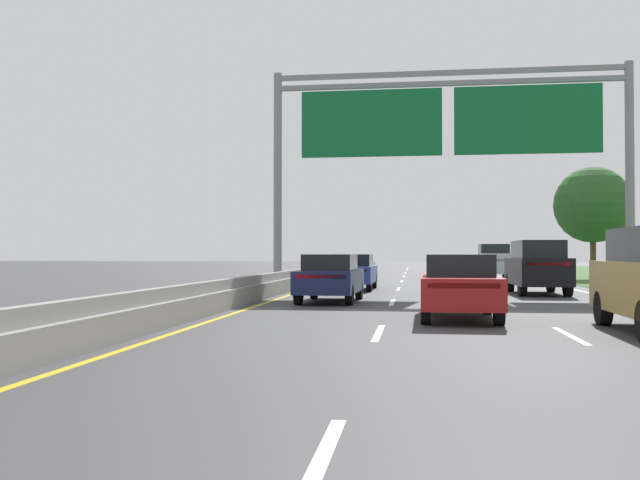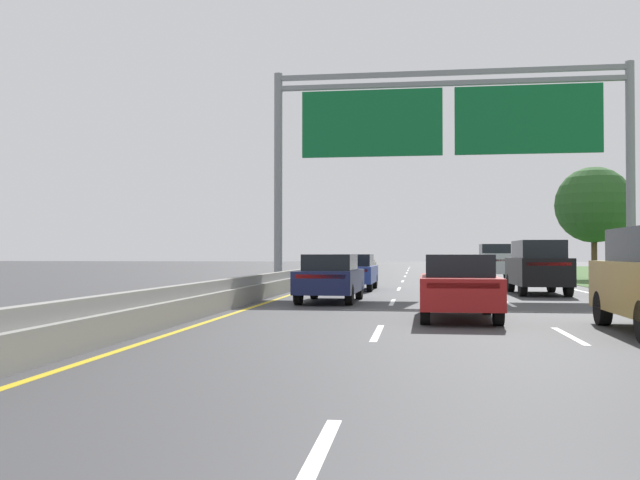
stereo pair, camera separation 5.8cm
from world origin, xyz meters
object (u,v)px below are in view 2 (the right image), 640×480
object	(u,v)px
car_red_centre_lane_sedan	(458,285)
roadside_tree_far	(594,205)
car_navy_left_lane_sedan	(330,277)
pickup_truck_silver	(496,262)
car_black_right_lane_suv	(538,266)
car_blue_left_lane_sedan	(354,271)
overhead_sign_gantry	(449,132)

from	to	relation	value
car_red_centre_lane_sedan	roadside_tree_far	size ratio (longest dim) A/B	0.62
car_navy_left_lane_sedan	roadside_tree_far	size ratio (longest dim) A/B	0.62
pickup_truck_silver	car_black_right_lane_suv	xyz separation A→B (m)	(-0.12, -15.54, 0.02)
car_blue_left_lane_sedan	roadside_tree_far	bearing A→B (deg)	-41.42
pickup_truck_silver	roadside_tree_far	bearing A→B (deg)	-71.15
overhead_sign_gantry	roadside_tree_far	xyz separation A→B (m)	(9.79, 16.25, -2.08)
car_black_right_lane_suv	car_red_centre_lane_sedan	xyz separation A→B (m)	(-3.73, -11.15, -0.28)
pickup_truck_silver	roadside_tree_far	size ratio (longest dim) A/B	0.76
car_black_right_lane_suv	car_blue_left_lane_sedan	size ratio (longest dim) A/B	1.07
car_black_right_lane_suv	car_blue_left_lane_sedan	bearing A→B (deg)	71.25
overhead_sign_gantry	car_black_right_lane_suv	world-z (taller)	overhead_sign_gantry
overhead_sign_gantry	pickup_truck_silver	world-z (taller)	overhead_sign_gantry
car_black_right_lane_suv	roadside_tree_far	world-z (taller)	roadside_tree_far
car_blue_left_lane_sedan	car_red_centre_lane_sedan	distance (m)	14.12
pickup_truck_silver	car_navy_left_lane_sedan	world-z (taller)	pickup_truck_silver
overhead_sign_gantry	car_navy_left_lane_sedan	size ratio (longest dim) A/B	3.39
car_navy_left_lane_sedan	roadside_tree_far	xyz separation A→B (m)	(13.97, 23.27, 3.87)
overhead_sign_gantry	car_black_right_lane_suv	bearing A→B (deg)	-24.52
pickup_truck_silver	roadside_tree_far	distance (m)	7.60
pickup_truck_silver	car_navy_left_lane_sedan	distance (m)	22.38
car_black_right_lane_suv	car_navy_left_lane_sedan	distance (m)	9.34
roadside_tree_far	overhead_sign_gantry	bearing A→B (deg)	-121.05
overhead_sign_gantry	roadside_tree_far	world-z (taller)	overhead_sign_gantry
car_blue_left_lane_sedan	car_black_right_lane_suv	bearing A→B (deg)	-107.60
car_blue_left_lane_sedan	pickup_truck_silver	bearing A→B (deg)	-29.38
car_black_right_lane_suv	car_blue_left_lane_sedan	world-z (taller)	car_black_right_lane_suv
car_red_centre_lane_sedan	car_blue_left_lane_sedan	bearing A→B (deg)	16.18
pickup_truck_silver	car_red_centre_lane_sedan	size ratio (longest dim) A/B	1.23
pickup_truck_silver	car_black_right_lane_suv	distance (m)	15.54
car_navy_left_lane_sedan	car_red_centre_lane_sedan	world-z (taller)	same
car_navy_left_lane_sedan	roadside_tree_far	distance (m)	27.42
pickup_truck_silver	car_navy_left_lane_sedan	bearing A→B (deg)	159.13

